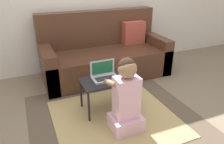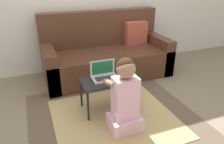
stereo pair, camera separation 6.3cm
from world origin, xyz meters
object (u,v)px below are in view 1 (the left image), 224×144
(laptop, at_px, (105,76))
(laptop_desk, at_px, (108,83))
(person_seated, at_px, (126,98))
(couch, at_px, (105,55))
(computer_mouse, at_px, (124,77))

(laptop, bearing_deg, laptop_desk, -64.53)
(laptop_desk, bearing_deg, person_seated, -86.47)
(couch, distance_m, person_seated, 1.40)
(laptop_desk, distance_m, person_seated, 0.41)
(laptop_desk, relative_size, person_seated, 0.77)
(laptop, bearing_deg, person_seated, -84.40)
(couch, bearing_deg, computer_mouse, -98.28)
(laptop, relative_size, computer_mouse, 2.89)
(laptop_desk, xyz_separation_m, laptop, (-0.02, 0.04, 0.08))
(laptop, xyz_separation_m, person_seated, (0.04, -0.45, -0.05))
(computer_mouse, xyz_separation_m, person_seated, (-0.16, -0.38, -0.03))
(person_seated, bearing_deg, laptop_desk, 93.53)
(laptop, bearing_deg, computer_mouse, -18.48)
(couch, xyz_separation_m, person_seated, (-0.31, -1.36, 0.05))
(computer_mouse, distance_m, person_seated, 0.42)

